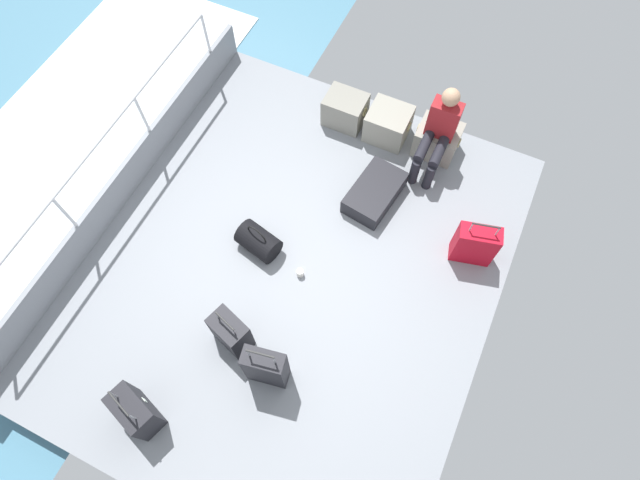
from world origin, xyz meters
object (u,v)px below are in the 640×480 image
Objects in this scene: cargo_crate_1 at (388,124)px; paper_cup at (300,273)px; cargo_crate_2 at (437,140)px; suitcase_1 at (136,411)px; duffel_bag at (258,241)px; suitcase_0 at (375,193)px; suitcase_3 at (266,367)px; passenger_seated at (439,131)px; suitcase_4 at (475,244)px; suitcase_2 at (231,332)px; cargo_crate_0 at (345,110)px.

paper_cup is (-0.15, -2.18, -0.16)m from cargo_crate_1.
cargo_crate_2 is 0.74× the size of suitcase_1.
cargo_crate_2 is 1.05× the size of duffel_bag.
cargo_crate_2 is 1.06m from suitcase_0.
cargo_crate_1 is at bearing 90.90° from suitcase_3.
suitcase_1 is at bearing -110.22° from paper_cup.
suitcase_3 is (-0.16, -2.37, 0.23)m from suitcase_0.
passenger_seated is (0.63, -0.14, 0.37)m from cargo_crate_1.
suitcase_1 is 3.79m from suitcase_4.
duffel_bag is at bearing -122.12° from cargo_crate_2.
suitcase_2 is at bearing 67.44° from suitcase_1.
paper_cup is (0.30, 0.94, -0.21)m from suitcase_2.
suitcase_0 is 2.38m from suitcase_3.
cargo_crate_2 is 0.42m from passenger_seated.
suitcase_2 is at bearing -108.67° from cargo_crate_2.
suitcase_4 reaches higher than cargo_crate_1.
suitcase_3 is 1.45m from duffel_bag.
suitcase_4 is (1.25, -0.24, 0.17)m from suitcase_0.
suitcase_0 is 1.28m from suitcase_4.
suitcase_4 is (0.83, -1.21, 0.09)m from cargo_crate_2.
suitcase_2 reaches higher than cargo_crate_1.
cargo_crate_1 is at bearing 1.66° from cargo_crate_0.
paper_cup is (0.56, -0.10, -0.11)m from duffel_bag.
cargo_crate_0 is at bearing 130.70° from suitcase_0.
cargo_crate_0 is 1.26m from passenger_seated.
suitcase_3 is 1.72× the size of duffel_bag.
passenger_seated is 1.00m from suitcase_0.
suitcase_4 is (1.46, -1.17, 0.07)m from cargo_crate_1.
suitcase_0 is at bearing -113.05° from cargo_crate_2.
suitcase_1 is 0.82× the size of suitcase_3.
suitcase_2 reaches higher than cargo_crate_2.
passenger_seated is (1.20, -0.12, 0.37)m from cargo_crate_0.
suitcase_0 is at bearing 71.41° from suitcase_1.
suitcase_4 is at bearing 32.19° from paper_cup.
duffel_bag is at bearing -124.49° from passenger_seated.
suitcase_4 is 1.41× the size of duffel_bag.
suitcase_0 is (0.21, -0.93, -0.09)m from cargo_crate_1.
cargo_crate_0 is 0.99× the size of cargo_crate_1.
cargo_crate_0 is at bearing 100.77° from suitcase_3.
suitcase_2 is at bearing -109.72° from passenger_seated.
cargo_crate_2 is 0.84× the size of suitcase_2.
suitcase_4 is 2.35m from duffel_bag.
suitcase_1 is 1.00× the size of suitcase_4.
suitcase_1 is 1.27m from suitcase_3.
suitcase_0 is 1.31m from paper_cup.
passenger_seated is at bearing 79.68° from suitcase_3.
suitcase_2 is at bearing -106.65° from suitcase_0.
suitcase_4 reaches higher than cargo_crate_2.
suitcase_1 is at bearing -108.59° from suitcase_0.
cargo_crate_1 reaches higher than paper_cup.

